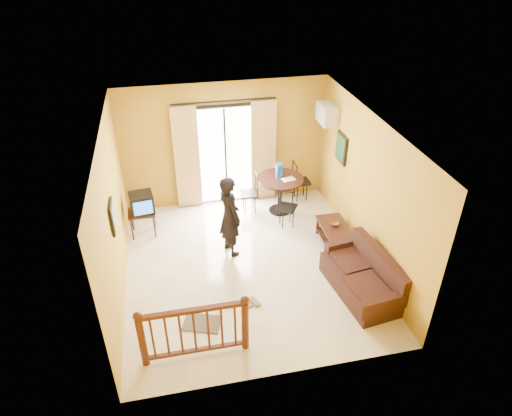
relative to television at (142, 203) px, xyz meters
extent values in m
plane|color=beige|center=(1.87, -1.49, -0.75)|extent=(5.00, 5.00, 0.00)
plane|color=white|center=(1.87, -1.49, 2.05)|extent=(5.00, 5.00, 0.00)
plane|color=#B78C23|center=(1.87, 1.01, 0.65)|extent=(4.50, 0.00, 4.50)
plane|color=#B78C23|center=(1.87, -3.99, 0.65)|extent=(4.50, 0.00, 4.50)
plane|color=#B78C23|center=(-0.38, -1.49, 0.65)|extent=(0.00, 5.00, 5.00)
plane|color=#B78C23|center=(4.12, -1.49, 0.65)|extent=(0.00, 5.00, 5.00)
cube|color=black|center=(1.87, 0.99, 0.40)|extent=(1.34, 0.03, 2.34)
cube|color=white|center=(1.87, 0.96, 0.40)|extent=(1.20, 0.04, 2.20)
cube|color=black|center=(1.87, 0.94, 0.40)|extent=(0.04, 0.02, 2.20)
cube|color=#F1EDB6|center=(1.02, 0.91, 0.45)|extent=(0.55, 0.08, 2.35)
cube|color=#F1EDB6|center=(2.72, 0.91, 0.45)|extent=(0.55, 0.08, 2.35)
cylinder|color=black|center=(1.87, 0.91, 1.67)|extent=(2.20, 0.04, 0.04)
cube|color=black|center=(-0.03, 0.00, -0.23)|extent=(0.54, 0.45, 0.04)
cylinder|color=black|center=(-0.26, -0.18, -0.49)|extent=(0.04, 0.04, 0.52)
cylinder|color=black|center=(0.19, -0.18, -0.49)|extent=(0.04, 0.04, 0.52)
cylinder|color=black|center=(-0.26, 0.18, -0.49)|extent=(0.04, 0.04, 0.52)
cylinder|color=black|center=(0.19, 0.18, -0.49)|extent=(0.04, 0.04, 0.52)
cube|color=black|center=(0.00, 0.00, 0.00)|extent=(0.51, 0.47, 0.41)
cube|color=blue|center=(0.03, -0.20, 0.00)|extent=(0.36, 0.07, 0.29)
cube|color=black|center=(-0.35, -1.69, 0.80)|extent=(0.04, 0.42, 0.52)
cube|color=#635C55|center=(-0.33, -1.69, 0.80)|extent=(0.01, 0.34, 0.44)
cylinder|color=black|center=(2.96, 0.27, 0.07)|extent=(1.00, 1.00, 0.04)
cylinder|color=black|center=(2.96, 0.27, -0.34)|extent=(0.08, 0.08, 0.81)
cylinder|color=black|center=(2.96, 0.27, -0.73)|extent=(0.49, 0.49, 0.03)
cylinder|color=blue|center=(2.95, 0.36, 0.24)|extent=(0.16, 0.16, 0.30)
cube|color=white|center=(3.11, 0.17, 0.10)|extent=(0.31, 0.24, 0.02)
cube|color=silver|center=(3.97, 0.46, 1.40)|extent=(0.30, 0.60, 0.40)
cube|color=gray|center=(3.82, 0.46, 1.40)|extent=(0.02, 0.56, 0.36)
cube|color=black|center=(4.09, -0.19, 0.90)|extent=(0.04, 0.50, 0.60)
cube|color=black|center=(4.06, -0.19, 0.90)|extent=(0.01, 0.42, 0.52)
cube|color=black|center=(3.72, -1.16, -0.35)|extent=(0.53, 0.95, 0.04)
cube|color=black|center=(3.72, -1.16, -0.62)|extent=(0.49, 0.91, 0.03)
cube|color=black|center=(3.51, -1.58, -0.55)|extent=(0.05, 0.05, 0.40)
cube|color=black|center=(3.93, -1.58, -0.55)|extent=(0.05, 0.05, 0.40)
cube|color=black|center=(3.51, -0.74, -0.55)|extent=(0.05, 0.05, 0.40)
cube|color=black|center=(3.93, -0.74, -0.55)|extent=(0.05, 0.05, 0.40)
imported|color=brown|center=(3.72, -1.11, -0.30)|extent=(0.25, 0.25, 0.06)
cube|color=black|center=(3.67, -2.60, -0.55)|extent=(1.01, 1.69, 0.40)
cube|color=black|center=(3.97, -2.60, -0.20)|extent=(0.39, 1.60, 0.55)
cube|color=black|center=(3.67, -3.38, -0.33)|extent=(0.81, 0.27, 0.30)
cube|color=black|center=(3.67, -1.83, -0.33)|extent=(0.81, 0.27, 0.30)
cube|color=black|center=(3.62, -2.95, -0.32)|extent=(0.63, 0.72, 0.10)
cube|color=black|center=(3.62, -2.25, -0.32)|extent=(0.63, 0.72, 0.10)
imported|color=black|center=(1.64, -0.97, 0.08)|extent=(0.59, 0.71, 1.66)
cylinder|color=#471E0F|center=(-0.03, -3.39, -0.29)|extent=(0.11, 0.11, 0.92)
cylinder|color=#471E0F|center=(1.47, -3.39, -0.29)|extent=(0.11, 0.11, 0.92)
sphere|color=#471E0F|center=(-0.03, -3.39, 0.22)|extent=(0.13, 0.13, 0.13)
sphere|color=#471E0F|center=(1.47, -3.39, 0.22)|extent=(0.13, 0.13, 0.13)
cube|color=#471E0F|center=(0.72, -3.39, 0.17)|extent=(1.55, 0.08, 0.06)
cube|color=#471E0F|center=(0.72, -3.39, -0.65)|extent=(1.55, 0.06, 0.05)
cube|color=#514741|center=(0.87, -2.78, -0.74)|extent=(0.70, 0.58, 0.02)
cube|color=brown|center=(1.66, -2.48, -0.73)|extent=(0.19, 0.27, 0.03)
cube|color=brown|center=(1.80, -2.48, -0.73)|extent=(0.19, 0.27, 0.03)
camera|label=1|loc=(0.63, -8.12, 4.81)|focal=32.00mm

